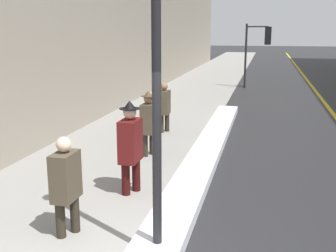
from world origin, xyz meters
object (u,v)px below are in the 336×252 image
pedestrian_trailing (66,182)px  pedestrian_with_shoulder_bag (164,105)px  pedestrian_nearside (149,121)px  pedestrian_in_fedora (130,144)px  traffic_light_near (260,42)px  lamp_post (156,22)px

pedestrian_trailing → pedestrian_with_shoulder_bag: bearing=-177.9°
pedestrian_nearside → pedestrian_with_shoulder_bag: size_ratio=1.07×
pedestrian_in_fedora → pedestrian_with_shoulder_bag: 4.88m
traffic_light_near → pedestrian_trailing: bearing=-89.3°
pedestrian_in_fedora → pedestrian_nearside: (-0.33, 2.42, -0.09)m
traffic_light_near → pedestrian_trailing: 17.40m
pedestrian_nearside → lamp_post: bearing=18.0°
pedestrian_in_fedora → pedestrian_nearside: size_ratio=1.10×
traffic_light_near → pedestrian_with_shoulder_bag: bearing=-94.9°
pedestrian_with_shoulder_bag → pedestrian_nearside: bearing=5.6°
pedestrian_nearside → pedestrian_with_shoulder_bag: bearing=-174.4°
traffic_light_near → pedestrian_trailing: size_ratio=2.18×
lamp_post → pedestrian_with_shoulder_bag: 7.47m
pedestrian_trailing → pedestrian_in_fedora: bearing=168.3°
traffic_light_near → pedestrian_in_fedora: (-1.97, -15.37, -1.42)m
lamp_post → pedestrian_trailing: lamp_post is taller
pedestrian_trailing → pedestrian_nearside: size_ratio=0.95×
traffic_light_near → pedestrian_nearside: traffic_light_near is taller
pedestrian_nearside → traffic_light_near: bearing=170.8°
pedestrian_nearside → pedestrian_with_shoulder_bag: 2.44m
pedestrian_trailing → pedestrian_with_shoulder_bag: size_ratio=1.02×
lamp_post → pedestrian_nearside: lamp_post is taller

